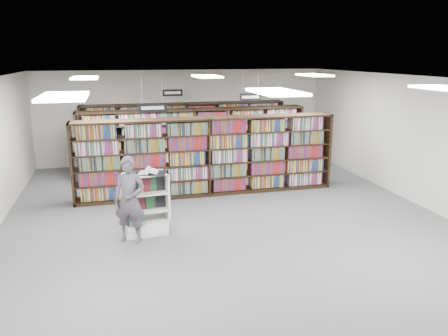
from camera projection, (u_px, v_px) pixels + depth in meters
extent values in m
plane|color=#515156|center=(226.00, 219.00, 10.11)|extent=(12.00, 12.00, 0.00)
cube|color=silver|center=(226.00, 79.00, 9.31)|extent=(10.00, 12.00, 0.10)
cube|color=silver|center=(184.00, 116.00, 15.34)|extent=(10.00, 0.10, 3.20)
cube|color=silver|center=(386.00, 286.00, 4.08)|extent=(10.00, 0.10, 3.20)
cube|color=silver|center=(420.00, 141.00, 10.89)|extent=(0.10, 12.00, 3.20)
cube|color=black|center=(208.00, 156.00, 11.72)|extent=(7.00, 0.60, 2.10)
cube|color=maroon|center=(208.00, 156.00, 11.72)|extent=(6.88, 0.42, 1.98)
cube|color=black|center=(194.00, 142.00, 13.60)|extent=(7.00, 0.60, 2.10)
cube|color=maroon|center=(194.00, 142.00, 13.60)|extent=(6.88, 0.42, 1.98)
cube|color=black|center=(185.00, 133.00, 15.20)|extent=(7.00, 0.60, 2.10)
cube|color=maroon|center=(185.00, 133.00, 15.20)|extent=(6.88, 0.42, 1.98)
cylinder|color=#B2B2B7|center=(142.00, 91.00, 9.91)|extent=(0.01, 0.01, 0.58)
cylinder|color=#B2B2B7|center=(162.00, 90.00, 10.02)|extent=(0.01, 0.01, 0.58)
cube|color=black|center=(153.00, 108.00, 10.06)|extent=(0.65, 0.02, 0.22)
cube|color=white|center=(153.00, 108.00, 10.05)|extent=(0.52, 0.00, 0.08)
cylinder|color=#B2B2B7|center=(243.00, 83.00, 12.50)|extent=(0.01, 0.01, 0.58)
cylinder|color=#B2B2B7|center=(258.00, 83.00, 12.60)|extent=(0.01, 0.01, 0.58)
cube|color=black|center=(250.00, 97.00, 12.65)|extent=(0.65, 0.02, 0.22)
cube|color=white|center=(251.00, 97.00, 12.64)|extent=(0.52, 0.00, 0.08)
cylinder|color=#B2B2B7|center=(165.00, 80.00, 13.90)|extent=(0.01, 0.01, 0.58)
cylinder|color=#B2B2B7|center=(179.00, 80.00, 14.01)|extent=(0.01, 0.01, 0.58)
cube|color=black|center=(173.00, 93.00, 14.05)|extent=(0.65, 0.02, 0.22)
cube|color=white|center=(173.00, 93.00, 14.04)|extent=(0.52, 0.00, 0.08)
cube|color=white|center=(64.00, 97.00, 5.79)|extent=(0.60, 1.20, 0.04)
cube|color=white|center=(276.00, 92.00, 6.50)|extent=(0.60, 1.20, 0.04)
cube|color=white|center=(447.00, 88.00, 7.21)|extent=(0.60, 1.20, 0.04)
cube|color=white|center=(85.00, 78.00, 10.48)|extent=(0.60, 1.20, 0.04)
cube|color=white|center=(207.00, 76.00, 11.19)|extent=(0.60, 1.20, 0.04)
cube|color=white|center=(314.00, 75.00, 11.90)|extent=(0.60, 1.20, 0.04)
cube|color=white|center=(147.00, 227.00, 9.28)|extent=(1.00, 0.58, 0.29)
cube|color=white|center=(123.00, 206.00, 8.99)|extent=(0.09, 0.48, 1.33)
cube|color=white|center=(167.00, 201.00, 9.31)|extent=(0.09, 0.48, 1.33)
cube|color=white|center=(144.00, 201.00, 9.35)|extent=(0.95, 0.14, 1.33)
cube|color=white|center=(144.00, 174.00, 8.99)|extent=(1.00, 0.58, 0.03)
cube|color=white|center=(146.00, 210.00, 9.19)|extent=(0.92, 0.53, 0.02)
cube|color=white|center=(145.00, 193.00, 9.09)|extent=(0.92, 0.53, 0.02)
cube|color=black|center=(127.00, 187.00, 8.97)|extent=(0.20, 0.09, 0.29)
cube|color=#152234|center=(134.00, 186.00, 9.02)|extent=(0.20, 0.09, 0.29)
cube|color=gold|center=(141.00, 186.00, 9.07)|extent=(0.20, 0.09, 0.29)
cube|color=maroon|center=(148.00, 185.00, 9.12)|extent=(0.20, 0.09, 0.29)
cube|color=#1B4C27|center=(154.00, 184.00, 9.17)|extent=(0.20, 0.09, 0.29)
cube|color=black|center=(161.00, 183.00, 9.22)|extent=(0.20, 0.09, 0.29)
cube|color=gold|center=(129.00, 205.00, 9.08)|extent=(0.21, 0.08, 0.27)
cube|color=maroon|center=(140.00, 204.00, 9.16)|extent=(0.21, 0.08, 0.27)
cube|color=#1B4C27|center=(150.00, 202.00, 9.23)|extent=(0.21, 0.08, 0.27)
cube|color=black|center=(161.00, 201.00, 9.31)|extent=(0.21, 0.08, 0.27)
cube|color=black|center=(149.00, 173.00, 8.97)|extent=(0.78, 0.56, 0.02)
cube|color=silver|center=(140.00, 173.00, 8.93)|extent=(0.39, 0.44, 0.06)
cube|color=silver|center=(157.00, 172.00, 9.01)|extent=(0.39, 0.44, 0.08)
cylinder|color=silver|center=(148.00, 170.00, 8.95)|extent=(0.18, 0.37, 0.10)
imported|color=#534D58|center=(130.00, 200.00, 8.72)|extent=(0.76, 0.64, 1.77)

